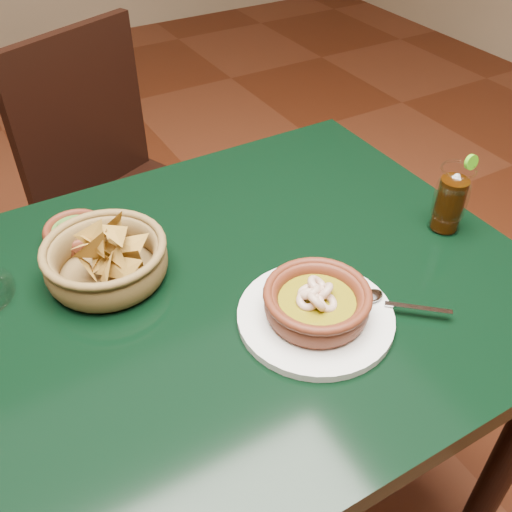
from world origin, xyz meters
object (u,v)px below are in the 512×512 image
dining_chair (124,193)px  cola_drink (451,200)px  shrimp_plate (317,306)px  dining_table (179,348)px  chip_basket (106,259)px

dining_chair → cola_drink: bearing=-63.5°
dining_chair → cola_drink: size_ratio=6.36×
dining_chair → shrimp_plate: dining_chair is taller
dining_table → cola_drink: size_ratio=8.22×
dining_table → shrimp_plate: (0.18, -0.14, 0.13)m
dining_chair → dining_table: bearing=-101.0°
dining_table → dining_chair: 0.73m
dining_table → cola_drink: cola_drink is taller
chip_basket → cola_drink: cola_drink is taller
chip_basket → dining_table: bearing=-62.1°
cola_drink → chip_basket: bearing=162.6°
shrimp_plate → dining_chair: bearing=92.8°
dining_table → dining_chair: bearing=79.0°
dining_chair → shrimp_plate: (0.04, -0.84, 0.27)m
dining_table → cola_drink: 0.55m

